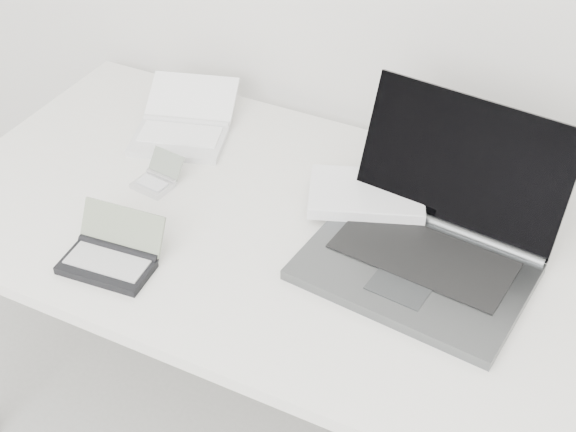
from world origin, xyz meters
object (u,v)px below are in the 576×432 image
at_px(laptop_large, 417,230).
at_px(palmtop_charcoal, 111,256).
at_px(netbook_open_white, 183,128).
at_px(desk, 310,249).

relative_size(laptop_large, palmtop_charcoal, 2.85).
xyz_separation_m(laptop_large, netbook_open_white, (-0.63, 0.14, -0.03)).
height_order(netbook_open_white, palmtop_charcoal, palmtop_charcoal).
bearing_deg(netbook_open_white, desk, -41.09).
relative_size(desk, laptop_large, 3.00).
bearing_deg(palmtop_charcoal, netbook_open_white, 99.84).
height_order(desk, laptop_large, laptop_large).
bearing_deg(desk, laptop_large, 13.16).
relative_size(desk, palmtop_charcoal, 8.55).
xyz_separation_m(laptop_large, palmtop_charcoal, (-0.51, -0.30, -0.03)).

